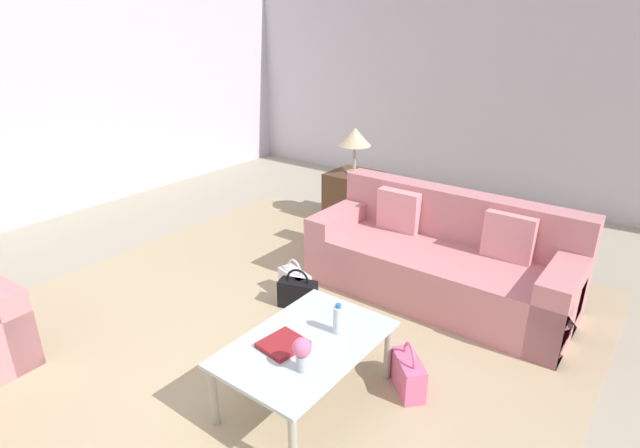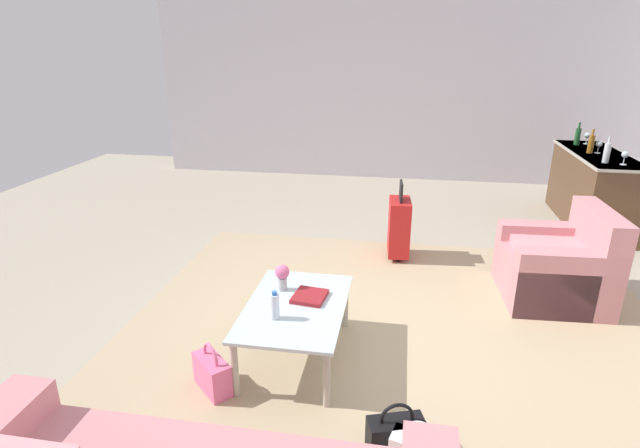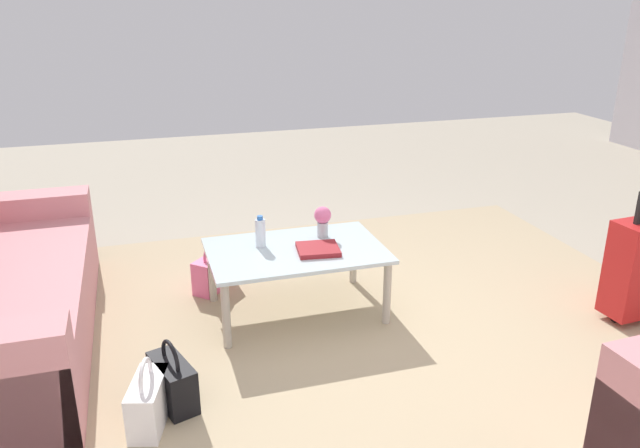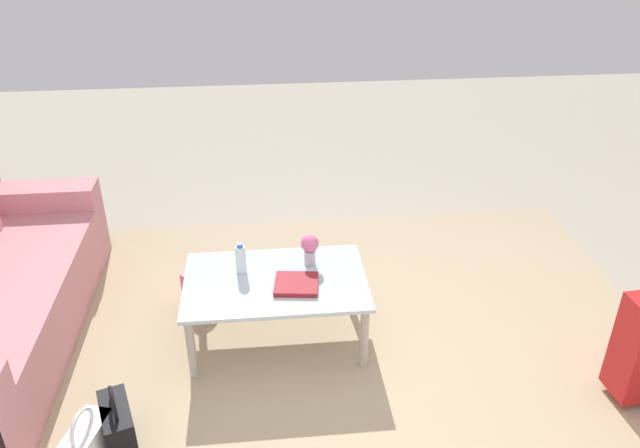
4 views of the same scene
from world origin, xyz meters
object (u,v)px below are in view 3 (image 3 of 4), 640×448
at_px(handbag_black, 173,382).
at_px(handbag_white, 149,402).
at_px(coffee_table, 296,257).
at_px(coffee_table_book, 318,249).
at_px(handbag_pink, 214,272).
at_px(flower_vase, 323,219).
at_px(water_bottle, 260,233).

height_order(handbag_black, handbag_white, same).
relative_size(coffee_table, coffee_table_book, 4.32).
bearing_deg(coffee_table_book, handbag_pink, -36.69).
height_order(coffee_table_book, flower_vase, flower_vase).
xyz_separation_m(coffee_table, handbag_black, (0.83, 0.75, -0.26)).
relative_size(water_bottle, flower_vase, 1.00).
relative_size(flower_vase, handbag_white, 0.57).
bearing_deg(coffee_table, handbag_white, 42.94).
relative_size(handbag_black, handbag_pink, 1.00).
xyz_separation_m(water_bottle, handbag_black, (0.63, 0.85, -0.40)).
distance_m(coffee_table, flower_vase, 0.32).
bearing_deg(flower_vase, handbag_pink, -25.72).
xyz_separation_m(coffee_table, flower_vase, (-0.22, -0.15, 0.18)).
bearing_deg(coffee_table_book, coffee_table, -26.56).
bearing_deg(coffee_table_book, handbag_black, 42.42).
height_order(coffee_table_book, handbag_pink, coffee_table_book).
distance_m(water_bottle, handbag_pink, 0.61).
xyz_separation_m(coffee_table_book, handbag_white, (1.07, 0.81, -0.32)).
distance_m(water_bottle, handbag_white, 1.30).
xyz_separation_m(handbag_black, handbag_pink, (-0.37, -1.23, 0.00)).
relative_size(water_bottle, handbag_black, 0.57).
bearing_deg(handbag_black, handbag_pink, -106.69).
height_order(coffee_table, flower_vase, flower_vase).
distance_m(coffee_table, handbag_white, 1.33).
bearing_deg(handbag_pink, handbag_white, 70.23).
relative_size(coffee_table, handbag_white, 3.04).
bearing_deg(handbag_black, coffee_table, -137.82).
relative_size(coffee_table_book, flower_vase, 1.23).
bearing_deg(coffee_table_book, handbag_white, 44.07).
relative_size(coffee_table, flower_vase, 5.30).
relative_size(coffee_table_book, handbag_pink, 0.70).
bearing_deg(handbag_white, coffee_table_book, -143.06).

